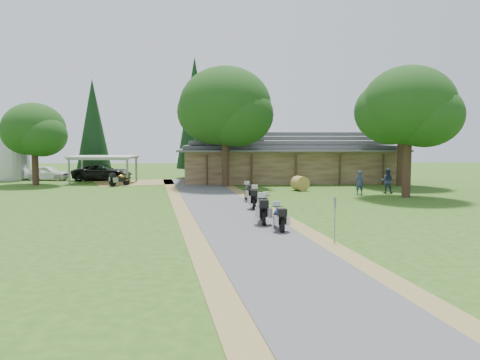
{
  "coord_description": "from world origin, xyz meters",
  "views": [
    {
      "loc": [
        -1.25,
        -22.1,
        4.15
      ],
      "look_at": [
        0.3,
        6.96,
        1.6
      ],
      "focal_mm": 35.0,
      "sensor_mm": 36.0,
      "label": 1
    }
  ],
  "objects": [
    {
      "name": "cedar_near",
      "position": [
        -3.36,
        27.86,
        6.38
      ],
      "size": [
        4.04,
        4.04,
        12.75
      ],
      "primitive_type": "cone",
      "color": "black",
      "rests_on": "ground"
    },
    {
      "name": "motorcycle_row_b",
      "position": [
        1.09,
        0.72,
        0.72
      ],
      "size": [
        0.76,
        2.11,
        1.43
      ],
      "primitive_type": null,
      "rotation": [
        0.0,
        0.0,
        1.53
      ],
      "color": "#B3B6BA",
      "rests_on": "ground"
    },
    {
      "name": "oak_lodge_right",
      "position": [
        15.09,
        18.31,
        5.54
      ],
      "size": [
        6.7,
        6.7,
        11.08
      ],
      "primitive_type": null,
      "color": "#153510",
      "rests_on": "ground"
    },
    {
      "name": "carport",
      "position": [
        -11.79,
        22.67,
        1.29
      ],
      "size": [
        6.23,
        4.4,
        2.57
      ],
      "primitive_type": null,
      "rotation": [
        0.0,
        0.0,
        -0.08
      ],
      "color": "silver",
      "rests_on": "ground"
    },
    {
      "name": "sign_post",
      "position": [
        3.56,
        -3.71,
        0.91
      ],
      "size": [
        0.33,
        0.05,
        1.83
      ],
      "primitive_type": null,
      "color": "gray",
      "rests_on": "ground"
    },
    {
      "name": "person_a",
      "position": [
        9.6,
        12.39,
        1.05
      ],
      "size": [
        0.62,
        0.46,
        2.1
      ],
      "primitive_type": "imported",
      "rotation": [
        0.0,
        0.0,
        3.08
      ],
      "color": "#2A3753",
      "rests_on": "ground"
    },
    {
      "name": "cedar_far",
      "position": [
        -14.06,
        28.1,
        5.23
      ],
      "size": [
        3.58,
        3.58,
        10.46
      ],
      "primitive_type": "cone",
      "color": "black",
      "rests_on": "ground"
    },
    {
      "name": "motorcycle_row_e",
      "position": [
        0.98,
        9.02,
        0.63
      ],
      "size": [
        0.87,
        1.92,
        1.27
      ],
      "primitive_type": null,
      "rotation": [
        0.0,
        0.0,
        1.72
      ],
      "color": "black",
      "rests_on": "ground"
    },
    {
      "name": "silo",
      "position": [
        -21.63,
        26.47,
        3.0
      ],
      "size": [
        3.16,
        3.16,
        6.0
      ],
      "primitive_type": "cylinder",
      "rotation": [
        0.0,
        0.0,
        0.07
      ],
      "color": "gray",
      "rests_on": "ground"
    },
    {
      "name": "oak_driveway",
      "position": [
        12.42,
        10.51,
        5.27
      ],
      "size": [
        6.55,
        6.55,
        10.55
      ],
      "primitive_type": null,
      "color": "#153510",
      "rests_on": "ground"
    },
    {
      "name": "motorcycle_row_d",
      "position": [
        1.1,
        5.72,
        0.67
      ],
      "size": [
        0.86,
        2.02,
        1.34
      ],
      "primitive_type": null,
      "rotation": [
        0.0,
        0.0,
        1.46
      ],
      "color": "#D03604",
      "rests_on": "ground"
    },
    {
      "name": "lodge",
      "position": [
        6.0,
        24.0,
        2.45
      ],
      "size": [
        21.4,
        9.4,
        4.9
      ],
      "primitive_type": null,
      "color": "brown",
      "rests_on": "ground"
    },
    {
      "name": "motorcycle_row_a",
      "position": [
        1.65,
        -1.11,
        0.62
      ],
      "size": [
        0.7,
        1.84,
        1.24
      ],
      "primitive_type": null,
      "rotation": [
        0.0,
        0.0,
        1.64
      ],
      "color": "navy",
      "rests_on": "ground"
    },
    {
      "name": "oak_lodge_left",
      "position": [
        -0.34,
        18.87,
        5.67
      ],
      "size": [
        8.03,
        8.03,
        11.34
      ],
      "primitive_type": null,
      "color": "#153510",
      "rests_on": "ground"
    },
    {
      "name": "motorcycle_carport_a",
      "position": [
        -9.77,
        19.88,
        0.66
      ],
      "size": [
        1.72,
        1.87,
        1.31
      ],
      "primitive_type": null,
      "rotation": [
        0.0,
        0.0,
        0.86
      ],
      "color": "yellow",
      "rests_on": "ground"
    },
    {
      "name": "person_b",
      "position": [
        11.98,
        13.07,
        1.11
      ],
      "size": [
        0.76,
        0.67,
        2.22
      ],
      "primitive_type": "imported",
      "rotation": [
        0.0,
        0.0,
        2.72
      ],
      "color": "#2A3753",
      "rests_on": "ground"
    },
    {
      "name": "driveway",
      "position": [
        -0.5,
        4.0,
        0.0
      ],
      "size": [
        51.95,
        51.95,
        0.0
      ],
      "primitive_type": "plane",
      "rotation": [
        0.0,
        0.0,
        0.14
      ],
      "color": "#4F4F52",
      "rests_on": "ground"
    },
    {
      "name": "ground",
      "position": [
        0.0,
        0.0,
        0.0
      ],
      "size": [
        120.0,
        120.0,
        0.0
      ],
      "primitive_type": "plane",
      "color": "#2B4E16",
      "rests_on": "ground"
    },
    {
      "name": "car_white_sedan",
      "position": [
        -18.22,
        25.98,
        0.94
      ],
      "size": [
        3.07,
        5.9,
        1.88
      ],
      "primitive_type": "imported",
      "rotation": [
        0.0,
        0.0,
        1.45
      ],
      "color": "white",
      "rests_on": "ground"
    },
    {
      "name": "motorcycle_row_c",
      "position": [
        1.51,
        3.78,
        0.58
      ],
      "size": [
        0.94,
        1.77,
        1.15
      ],
      "primitive_type": null,
      "rotation": [
        0.0,
        0.0,
        1.33
      ],
      "color": "orange",
      "rests_on": "ground"
    },
    {
      "name": "hay_bale",
      "position": [
        5.6,
        15.15,
        0.59
      ],
      "size": [
        1.47,
        1.41,
        1.17
      ],
      "primitive_type": "cylinder",
      "rotation": [
        1.57,
        0.0,
        0.35
      ],
      "color": "olive",
      "rests_on": "ground"
    },
    {
      "name": "oak_silo",
      "position": [
        -17.51,
        21.0,
        4.07
      ],
      "size": [
        5.55,
        5.55,
        8.14
      ],
      "primitive_type": null,
      "color": "#153510",
      "rests_on": "ground"
    },
    {
      "name": "car_dark_suv",
      "position": [
        -12.6,
        25.52,
        1.21
      ],
      "size": [
        2.86,
        6.4,
        2.43
      ],
      "primitive_type": "imported",
      "rotation": [
        0.0,
        0.0,
        1.54
      ],
      "color": "black",
      "rests_on": "ground"
    }
  ]
}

